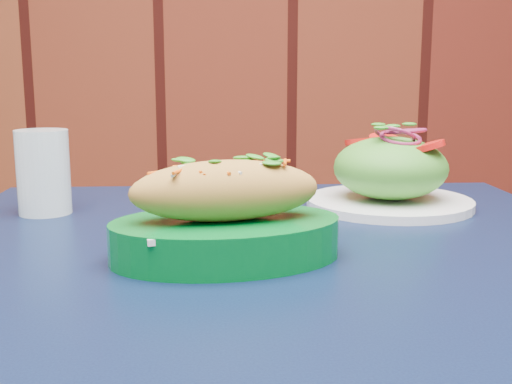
{
  "coord_description": "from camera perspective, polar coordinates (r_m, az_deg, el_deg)",
  "views": [
    {
      "loc": [
        -0.49,
        1.02,
        0.94
      ],
      "look_at": [
        -0.49,
        1.71,
        0.81
      ],
      "focal_mm": 45.0,
      "sensor_mm": 36.0,
      "label": 1
    }
  ],
  "objects": [
    {
      "name": "banh_mi_basket",
      "position": [
        0.65,
        -2.68,
        -2.37
      ],
      "size": [
        0.27,
        0.21,
        0.11
      ],
      "rotation": [
        0.0,
        0.0,
        0.25
      ],
      "color": "#00601F",
      "rests_on": "cafe_table"
    },
    {
      "name": "cafe_table",
      "position": [
        0.72,
        1.45,
        -11.89
      ],
      "size": [
        0.85,
        0.85,
        0.75
      ],
      "rotation": [
        0.0,
        0.0,
        0.07
      ],
      "color": "black",
      "rests_on": "ground"
    },
    {
      "name": "salad_plate",
      "position": [
        0.92,
        11.83,
        1.55
      ],
      "size": [
        0.23,
        0.23,
        0.11
      ],
      "rotation": [
        0.0,
        0.0,
        -0.22
      ],
      "color": "white",
      "rests_on": "cafe_table"
    },
    {
      "name": "water_glass",
      "position": [
        0.9,
        -18.38,
        1.69
      ],
      "size": [
        0.07,
        0.07,
        0.11
      ],
      "primitive_type": "cylinder",
      "color": "silver",
      "rests_on": "cafe_table"
    }
  ]
}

